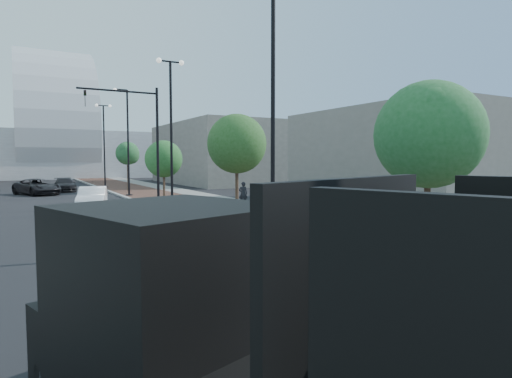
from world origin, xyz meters
TOP-DOWN VIEW (x-y plane):
  - sidewalk at (3.50, 40.00)m, footprint 7.00×140.00m
  - concrete_strip at (6.20, 40.00)m, footprint 2.40×140.00m
  - curb at (0.00, 40.00)m, footprint 0.30×140.00m
  - white_sedan at (-3.61, 25.10)m, footprint 2.56×4.80m
  - dark_car_mid at (-6.32, 39.97)m, footprint 4.37×5.80m
  - dark_car_far at (-3.72, 43.44)m, footprint 1.89×4.62m
  - pedestrian at (5.98, 22.88)m, footprint 0.71×0.60m
  - streetlight_1 at (0.49, 10.00)m, footprint 1.44×0.56m
  - streetlight_2 at (0.60, 22.00)m, footprint 1.72×0.56m
  - streetlight_3 at (0.49, 34.00)m, footprint 1.44×0.56m
  - streetlight_4 at (0.60, 46.00)m, footprint 1.72×0.56m
  - traffic_mast at (-0.30, 25.00)m, footprint 5.09×0.20m
  - tree_0 at (1.65, 4.02)m, footprint 2.73×2.73m
  - tree_1 at (1.65, 15.02)m, footprint 2.86×2.86m
  - tree_2 at (1.65, 27.02)m, footprint 2.70×2.70m
  - tree_3 at (1.65, 39.02)m, footprint 2.31×2.25m
  - convention_center at (-2.00, 85.00)m, footprint 50.00×30.00m
  - commercial_block_ne at (16.00, 50.00)m, footprint 12.00×22.00m
  - commercial_block_e at (18.00, 20.00)m, footprint 10.00×16.00m
  - utility_cover_1 at (2.40, 8.00)m, footprint 0.50×0.50m
  - utility_cover_2 at (2.40, 19.00)m, footprint 0.50×0.50m

SIDE VIEW (x-z plane):
  - sidewalk at x=3.50m, z-range 0.00..0.12m
  - concrete_strip at x=6.20m, z-range 0.00..0.13m
  - curb at x=0.00m, z-range 0.00..0.14m
  - utility_cover_1 at x=2.40m, z-range 0.12..0.14m
  - utility_cover_2 at x=2.40m, z-range 0.12..0.14m
  - dark_car_far at x=-3.72m, z-range 0.00..1.34m
  - dark_car_mid at x=-6.32m, z-range 0.00..1.46m
  - white_sedan at x=-3.61m, z-range 0.00..1.50m
  - pedestrian at x=5.98m, z-range 0.00..1.67m
  - tree_2 at x=1.65m, z-range 0.94..5.55m
  - commercial_block_e at x=18.00m, z-range 0.00..7.00m
  - tree_3 at x=1.65m, z-range 1.33..6.27m
  - tree_0 at x=1.65m, z-range 1.23..6.45m
  - tree_1 at x=1.65m, z-range 1.26..6.66m
  - commercial_block_ne at x=16.00m, z-range 0.00..8.00m
  - streetlight_1 at x=0.49m, z-range -0.26..8.95m
  - streetlight_3 at x=0.49m, z-range -0.26..8.95m
  - streetlight_2 at x=0.60m, z-range 0.18..9.46m
  - streetlight_4 at x=0.60m, z-range 0.18..9.46m
  - traffic_mast at x=-0.30m, z-range 0.98..8.98m
  - convention_center at x=-2.00m, z-range -19.00..31.00m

